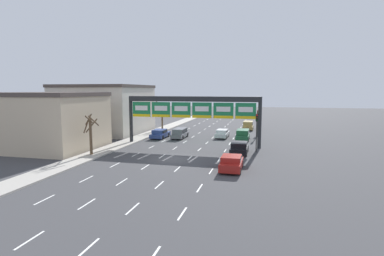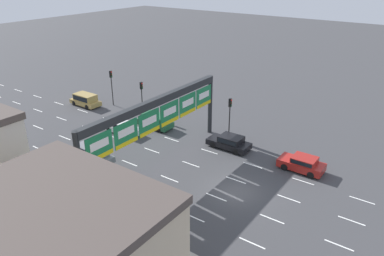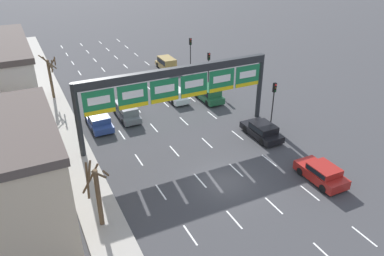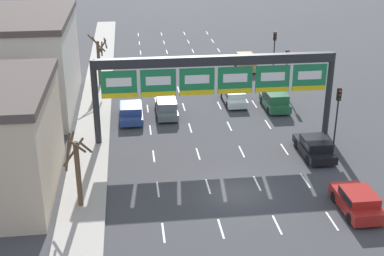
{
  "view_description": "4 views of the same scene",
  "coord_description": "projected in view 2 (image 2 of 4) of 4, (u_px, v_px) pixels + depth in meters",
  "views": [
    {
      "loc": [
        9.72,
        -30.9,
        7.5
      ],
      "look_at": [
        0.43,
        6.92,
        2.62
      ],
      "focal_mm": 28.0,
      "sensor_mm": 36.0,
      "label": 1
    },
    {
      "loc": [
        -24.13,
        -12.54,
        17.86
      ],
      "look_at": [
        1.82,
        5.97,
        3.79
      ],
      "focal_mm": 35.0,
      "sensor_mm": 36.0,
      "label": 2
    },
    {
      "loc": [
        -12.83,
        -20.23,
        17.13
      ],
      "look_at": [
        0.38,
        6.57,
        1.58
      ],
      "focal_mm": 35.0,
      "sensor_mm": 36.0,
      "label": 3
    },
    {
      "loc": [
        -6.42,
        -29.53,
        17.13
      ],
      "look_at": [
        -2.56,
        2.23,
        3.71
      ],
      "focal_mm": 50.0,
      "sensor_mm": 36.0,
      "label": 4
    }
  ],
  "objects": [
    {
      "name": "suv_green",
      "position": [
        155.0,
        120.0,
        44.1
      ],
      "size": [
        1.94,
        4.29,
        1.63
      ],
      "color": "#235B38",
      "rests_on": "ground_plane"
    },
    {
      "name": "lane_dashes",
      "position": [
        123.0,
        150.0,
        39.02
      ],
      "size": [
        10.02,
        67.0,
        0.01
      ],
      "color": "white",
      "rests_on": "ground_plane"
    },
    {
      "name": "sign_gantry",
      "position": [
        157.0,
        112.0,
        34.24
      ],
      "size": [
        18.58,
        0.7,
        6.73
      ],
      "color": "#232628",
      "rests_on": "ground_plane"
    },
    {
      "name": "ground_plane",
      "position": [
        237.0,
        192.0,
        31.85
      ],
      "size": [
        220.0,
        220.0,
        0.0
      ],
      "primitive_type": "plane",
      "color": "#3D3D3F"
    },
    {
      "name": "car_white",
      "position": [
        123.0,
        127.0,
        42.65
      ],
      "size": [
        1.84,
        4.71,
        1.32
      ],
      "color": "silver",
      "rests_on": "ground_plane"
    },
    {
      "name": "suv_grey",
      "position": [
        92.0,
        153.0,
        36.62
      ],
      "size": [
        1.81,
        4.78,
        1.54
      ],
      "color": "slate",
      "rests_on": "ground_plane"
    },
    {
      "name": "tree_bare_second",
      "position": [
        169.0,
        230.0,
        23.16
      ],
      "size": [
        1.85,
        1.85,
        4.7
      ],
      "color": "brown",
      "rests_on": "sidewalk_left"
    },
    {
      "name": "car_black",
      "position": [
        230.0,
        142.0,
        39.12
      ],
      "size": [
        1.99,
        4.55,
        1.41
      ],
      "color": "black",
      "rests_on": "ground_plane"
    },
    {
      "name": "traffic_light_mid_block",
      "position": [
        142.0,
        92.0,
        46.83
      ],
      "size": [
        0.3,
        0.35,
        4.36
      ],
      "color": "black",
      "rests_on": "ground_plane"
    },
    {
      "name": "suv_gold",
      "position": [
        85.0,
        99.0,
        50.85
      ],
      "size": [
        1.94,
        4.44,
        1.65
      ],
      "color": "#A88947",
      "rests_on": "ground_plane"
    },
    {
      "name": "car_red",
      "position": [
        302.0,
        163.0,
        34.89
      ],
      "size": [
        1.99,
        4.18,
        1.43
      ],
      "color": "maroon",
      "rests_on": "ground_plane"
    },
    {
      "name": "traffic_light_near_gantry",
      "position": [
        111.0,
        81.0,
        49.96
      ],
      "size": [
        0.3,
        0.35,
        4.83
      ],
      "color": "black",
      "rests_on": "ground_plane"
    },
    {
      "name": "traffic_light_far_end",
      "position": [
        230.0,
        111.0,
        40.15
      ],
      "size": [
        0.3,
        0.35,
        4.7
      ],
      "color": "black",
      "rests_on": "ground_plane"
    },
    {
      "name": "car_blue",
      "position": [
        71.0,
        169.0,
        33.95
      ],
      "size": [
        1.98,
        4.79,
        1.4
      ],
      "color": "navy",
      "rests_on": "ground_plane"
    }
  ]
}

